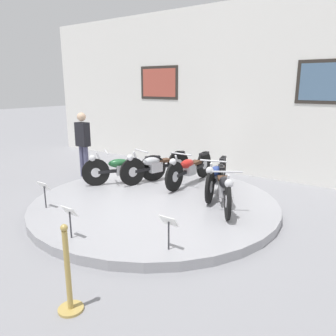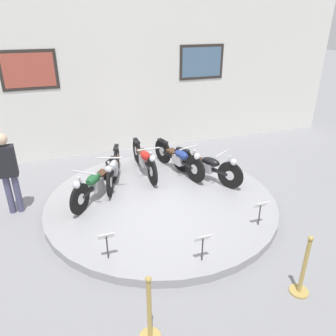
{
  "view_description": "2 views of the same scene",
  "coord_description": "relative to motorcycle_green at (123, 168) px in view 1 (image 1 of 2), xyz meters",
  "views": [
    {
      "loc": [
        3.83,
        -5.0,
        2.41
      ],
      "look_at": [
        0.14,
        0.26,
        0.79
      ],
      "focal_mm": 35.0,
      "sensor_mm": 36.0,
      "label": 1
    },
    {
      "loc": [
        -1.89,
        -5.86,
        3.76
      ],
      "look_at": [
        0.14,
        -0.04,
        0.87
      ],
      "focal_mm": 35.0,
      "sensor_mm": 36.0,
      "label": 2
    }
  ],
  "objects": [
    {
      "name": "motorcycle_green",
      "position": [
        0.0,
        0.0,
        0.0
      ],
      "size": [
        1.27,
        1.6,
        0.79
      ],
      "color": "black",
      "rests_on": "display_platform"
    },
    {
      "name": "ground_plane",
      "position": [
        1.3,
        -0.48,
        -0.54
      ],
      "size": [
        60.0,
        60.0,
        0.0
      ],
      "primitive_type": "plane",
      "color": "gray"
    },
    {
      "name": "motorcycle_silver",
      "position": [
        0.48,
        0.61,
        0.01
      ],
      "size": [
        0.71,
        1.92,
        0.8
      ],
      "color": "black",
      "rests_on": "display_platform"
    },
    {
      "name": "motorcycle_black",
      "position": [
        2.59,
        -0.0,
        0.0
      ],
      "size": [
        1.08,
        1.73,
        0.79
      ],
      "color": "black",
      "rests_on": "display_platform"
    },
    {
      "name": "info_placard_front_right",
      "position": [
        2.72,
        -2.03,
        -0.02
      ],
      "size": [
        0.26,
        0.11,
        0.51
      ],
      "color": "#333338",
      "rests_on": "display_platform"
    },
    {
      "name": "info_placard_front_left",
      "position": [
        -0.12,
        -2.03,
        -0.02
      ],
      "size": [
        0.26,
        0.11,
        0.51
      ],
      "color": "#333338",
      "rests_on": "display_platform"
    },
    {
      "name": "back_wall",
      "position": [
        1.3,
        3.02,
        1.72
      ],
      "size": [
        14.0,
        0.22,
        4.53
      ],
      "color": "white",
      "rests_on": "ground_plane"
    },
    {
      "name": "stanchion_post_right_of_entry",
      "position": [
        2.46,
        -3.54,
        -0.2
      ],
      "size": [
        0.28,
        0.28,
        1.02
      ],
      "color": "tan",
      "rests_on": "ground_plane"
    },
    {
      "name": "info_placard_front_centre",
      "position": [
        1.3,
        -2.58,
        -0.02
      ],
      "size": [
        0.26,
        0.11,
        0.51
      ],
      "color": "#333338",
      "rests_on": "display_platform"
    },
    {
      "name": "motorcycle_red",
      "position": [
        1.3,
        0.84,
        0.01
      ],
      "size": [
        0.54,
        2.01,
        0.8
      ],
      "color": "black",
      "rests_on": "display_platform"
    },
    {
      "name": "display_platform",
      "position": [
        1.3,
        -0.48,
        -0.46
      ],
      "size": [
        4.91,
        4.91,
        0.16
      ],
      "primitive_type": "cylinder",
      "color": "#99999E",
      "rests_on": "ground_plane"
    },
    {
      "name": "visitor_standing",
      "position": [
        -1.66,
        0.26,
        0.44
      ],
      "size": [
        0.36,
        0.23,
        1.73
      ],
      "color": "#4C4C6B",
      "rests_on": "ground_plane"
    },
    {
      "name": "motorcycle_blue",
      "position": [
        2.12,
        0.61,
        0.01
      ],
      "size": [
        0.67,
        1.95,
        0.81
      ],
      "color": "black",
      "rests_on": "display_platform"
    }
  ]
}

